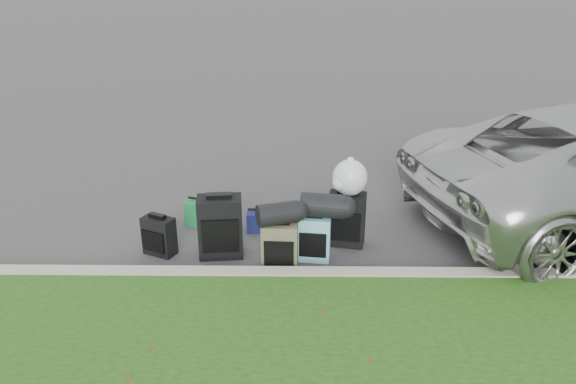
{
  "coord_description": "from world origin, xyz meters",
  "views": [
    {
      "loc": [
        -0.03,
        -6.16,
        3.21
      ],
      "look_at": [
        -0.1,
        0.2,
        0.55
      ],
      "focal_mm": 35.0,
      "sensor_mm": 36.0,
      "label": 1
    }
  ],
  "objects_px": {
    "suitcase_teal": "(314,238)",
    "tote_green": "(198,213)",
    "suitcase_olive": "(280,246)",
    "suitcase_large_black_right": "(347,219)",
    "tote_navy": "(257,222)",
    "suitcase_large_black_left": "(220,227)",
    "suitcase_small_black": "(159,236)"
  },
  "relations": [
    {
      "from": "suitcase_small_black",
      "to": "suitcase_large_black_left",
      "type": "distance_m",
      "value": 0.73
    },
    {
      "from": "suitcase_olive",
      "to": "suitcase_teal",
      "type": "bearing_deg",
      "value": 30.51
    },
    {
      "from": "tote_navy",
      "to": "suitcase_teal",
      "type": "bearing_deg",
      "value": -45.53
    },
    {
      "from": "suitcase_olive",
      "to": "suitcase_teal",
      "type": "xyz_separation_m",
      "value": [
        0.38,
        0.2,
        -0.01
      ]
    },
    {
      "from": "suitcase_teal",
      "to": "tote_green",
      "type": "height_order",
      "value": "suitcase_teal"
    },
    {
      "from": "tote_green",
      "to": "suitcase_large_black_right",
      "type": "bearing_deg",
      "value": 7.4
    },
    {
      "from": "suitcase_large_black_right",
      "to": "suitcase_small_black",
      "type": "bearing_deg",
      "value": -161.72
    },
    {
      "from": "tote_green",
      "to": "tote_navy",
      "type": "bearing_deg",
      "value": 10.25
    },
    {
      "from": "suitcase_large_black_right",
      "to": "tote_navy",
      "type": "relative_size",
      "value": 2.54
    },
    {
      "from": "suitcase_small_black",
      "to": "tote_green",
      "type": "xyz_separation_m",
      "value": [
        0.33,
        0.77,
        -0.07
      ]
    },
    {
      "from": "suitcase_large_black_left",
      "to": "suitcase_teal",
      "type": "relative_size",
      "value": 1.37
    },
    {
      "from": "suitcase_large_black_left",
      "to": "suitcase_teal",
      "type": "distance_m",
      "value": 1.08
    },
    {
      "from": "suitcase_small_black",
      "to": "tote_navy",
      "type": "bearing_deg",
      "value": 54.6
    },
    {
      "from": "suitcase_large_black_left",
      "to": "suitcase_olive",
      "type": "height_order",
      "value": "suitcase_large_black_left"
    },
    {
      "from": "suitcase_small_black",
      "to": "suitcase_large_black_right",
      "type": "bearing_deg",
      "value": 32.62
    },
    {
      "from": "suitcase_olive",
      "to": "tote_navy",
      "type": "xyz_separation_m",
      "value": [
        -0.32,
        0.91,
        -0.14
      ]
    },
    {
      "from": "suitcase_small_black",
      "to": "suitcase_large_black_left",
      "type": "height_order",
      "value": "suitcase_large_black_left"
    },
    {
      "from": "suitcase_large_black_left",
      "to": "tote_green",
      "type": "distance_m",
      "value": 0.91
    },
    {
      "from": "suitcase_large_black_left",
      "to": "suitcase_large_black_right",
      "type": "relative_size",
      "value": 1.11
    },
    {
      "from": "suitcase_large_black_left",
      "to": "suitcase_olive",
      "type": "bearing_deg",
      "value": -28.1
    },
    {
      "from": "suitcase_teal",
      "to": "tote_navy",
      "type": "xyz_separation_m",
      "value": [
        -0.7,
        0.71,
        -0.14
      ]
    },
    {
      "from": "suitcase_large_black_left",
      "to": "suitcase_teal",
      "type": "height_order",
      "value": "suitcase_large_black_left"
    },
    {
      "from": "suitcase_large_black_left",
      "to": "tote_navy",
      "type": "height_order",
      "value": "suitcase_large_black_left"
    },
    {
      "from": "suitcase_olive",
      "to": "tote_green",
      "type": "distance_m",
      "value": 1.53
    },
    {
      "from": "suitcase_olive",
      "to": "tote_navy",
      "type": "relative_size",
      "value": 2.11
    },
    {
      "from": "suitcase_teal",
      "to": "suitcase_large_black_right",
      "type": "xyz_separation_m",
      "value": [
        0.4,
        0.38,
        0.06
      ]
    },
    {
      "from": "suitcase_teal",
      "to": "suitcase_large_black_right",
      "type": "distance_m",
      "value": 0.55
    },
    {
      "from": "suitcase_large_black_right",
      "to": "suitcase_olive",
      "type": "bearing_deg",
      "value": -132.37
    },
    {
      "from": "suitcase_teal",
      "to": "tote_navy",
      "type": "height_order",
      "value": "suitcase_teal"
    },
    {
      "from": "suitcase_teal",
      "to": "tote_green",
      "type": "distance_m",
      "value": 1.71
    },
    {
      "from": "suitcase_large_black_right",
      "to": "suitcase_large_black_left",
      "type": "bearing_deg",
      "value": -157.43
    },
    {
      "from": "suitcase_small_black",
      "to": "suitcase_olive",
      "type": "distance_m",
      "value": 1.44
    }
  ]
}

